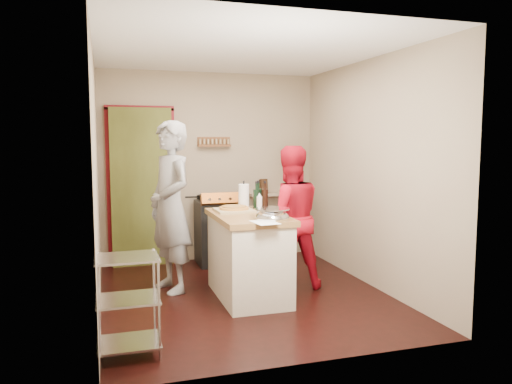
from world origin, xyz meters
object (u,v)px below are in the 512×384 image
stove (219,231)px  island (249,253)px  person_red (289,217)px  person_stripe (170,207)px  wire_shelving (128,301)px

stove → island: (-0.02, -1.51, 0.03)m
island → person_red: 0.67m
person_red → person_stripe: bearing=-6.8°
person_stripe → island: bearing=38.4°
person_stripe → person_red: size_ratio=1.17×
wire_shelving → person_stripe: (0.54, 1.60, 0.51)m
person_red → island: bearing=26.4°
stove → person_red: size_ratio=0.62×
wire_shelving → person_stripe: 1.76m
stove → wire_shelving: stove is taller
stove → person_stripe: (-0.78, -1.03, 0.50)m
stove → person_red: 1.44m
island → person_stripe: size_ratio=0.70×
island → person_stripe: bearing=147.6°
wire_shelving → island: (1.31, 1.11, 0.04)m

